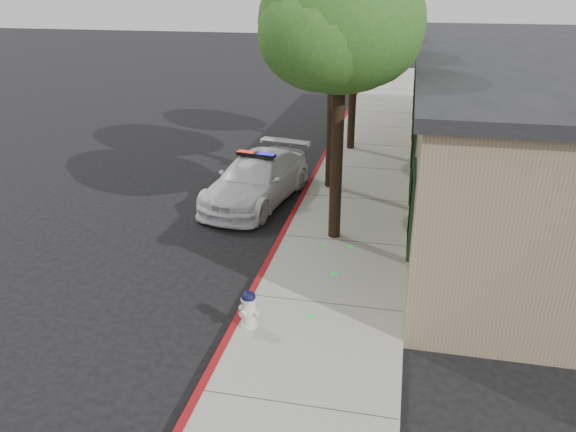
{
  "coord_description": "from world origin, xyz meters",
  "views": [
    {
      "loc": [
        2.93,
        -9.74,
        6.19
      ],
      "look_at": [
        0.42,
        2.08,
        1.09
      ],
      "focal_mm": 35.27,
      "sensor_mm": 36.0,
      "label": 1
    }
  ],
  "objects_px": {
    "fire_hydrant": "(249,309)",
    "street_tree_mid": "(336,5)",
    "street_tree_far": "(357,20)",
    "street_tree_near": "(342,29)",
    "clapboard_building": "(529,118)",
    "police_car": "(257,179)"
  },
  "relations": [
    {
      "from": "fire_hydrant",
      "to": "street_tree_mid",
      "type": "xyz_separation_m",
      "value": [
        0.41,
        8.06,
        4.97
      ]
    },
    {
      "from": "police_car",
      "to": "street_tree_near",
      "type": "distance_m",
      "value": 5.67
    },
    {
      "from": "police_car",
      "to": "street_tree_near",
      "type": "bearing_deg",
      "value": -30.92
    },
    {
      "from": "street_tree_far",
      "to": "street_tree_mid",
      "type": "bearing_deg",
      "value": -92.31
    },
    {
      "from": "police_car",
      "to": "fire_hydrant",
      "type": "bearing_deg",
      "value": -66.24
    },
    {
      "from": "fire_hydrant",
      "to": "street_tree_far",
      "type": "height_order",
      "value": "street_tree_far"
    },
    {
      "from": "fire_hydrant",
      "to": "street_tree_mid",
      "type": "height_order",
      "value": "street_tree_mid"
    },
    {
      "from": "police_car",
      "to": "street_tree_mid",
      "type": "relative_size",
      "value": 0.71
    },
    {
      "from": "fire_hydrant",
      "to": "street_tree_far",
      "type": "distance_m",
      "value": 13.19
    },
    {
      "from": "clapboard_building",
      "to": "police_car",
      "type": "distance_m",
      "value": 8.8
    },
    {
      "from": "police_car",
      "to": "street_tree_near",
      "type": "relative_size",
      "value": 0.76
    },
    {
      "from": "street_tree_mid",
      "to": "police_car",
      "type": "bearing_deg",
      "value": -144.93
    },
    {
      "from": "police_car",
      "to": "street_tree_far",
      "type": "height_order",
      "value": "street_tree_far"
    },
    {
      "from": "street_tree_near",
      "to": "street_tree_far",
      "type": "height_order",
      "value": "street_tree_near"
    },
    {
      "from": "street_tree_mid",
      "to": "fire_hydrant",
      "type": "bearing_deg",
      "value": -92.9
    },
    {
      "from": "police_car",
      "to": "street_tree_near",
      "type": "xyz_separation_m",
      "value": [
        2.64,
        -2.3,
        4.46
      ]
    },
    {
      "from": "police_car",
      "to": "street_tree_mid",
      "type": "distance_m",
      "value": 5.39
    },
    {
      "from": "fire_hydrant",
      "to": "street_tree_near",
      "type": "height_order",
      "value": "street_tree_near"
    },
    {
      "from": "clapboard_building",
      "to": "fire_hydrant",
      "type": "height_order",
      "value": "clapboard_building"
    },
    {
      "from": "clapboard_building",
      "to": "street_tree_far",
      "type": "bearing_deg",
      "value": 157.81
    },
    {
      "from": "clapboard_building",
      "to": "street_tree_mid",
      "type": "xyz_separation_m",
      "value": [
        -5.94,
        -2.05,
        3.37
      ]
    },
    {
      "from": "clapboard_building",
      "to": "street_tree_mid",
      "type": "distance_m",
      "value": 7.13
    }
  ]
}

